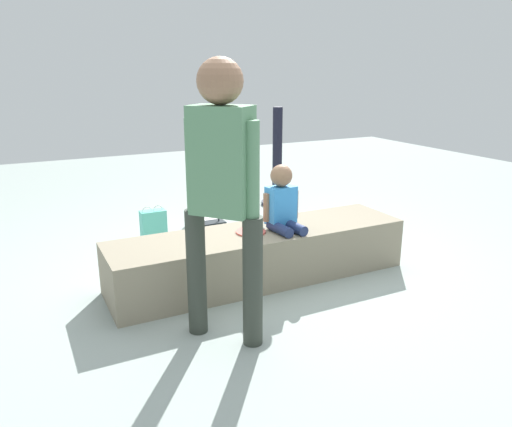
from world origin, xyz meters
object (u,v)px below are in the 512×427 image
object	(u,v)px
cake_plate	(251,230)
handbag_black_leather	(208,234)
water_bottle_near_gift	(253,241)
adult_standing	(222,179)
cake_box_white	(203,224)
gift_bag	(154,227)
child_seated	(282,202)
party_cup_red	(264,237)

from	to	relation	value
cake_plate	handbag_black_leather	distance (m)	0.86
cake_plate	water_bottle_near_gift	xyz separation A→B (m)	(0.29, 0.54, -0.31)
adult_standing	handbag_black_leather	xyz separation A→B (m)	(0.47, 1.47, -0.84)
cake_plate	cake_box_white	size ratio (longest dim) A/B	0.72
cake_plate	gift_bag	bearing A→B (deg)	110.71
cake_plate	water_bottle_near_gift	bearing A→B (deg)	61.90
water_bottle_near_gift	cake_box_white	xyz separation A→B (m)	(-0.18, 0.77, -0.04)
child_seated	cake_plate	bearing A→B (deg)	171.87
child_seated	water_bottle_near_gift	xyz separation A→B (m)	(0.05, 0.57, -0.50)
party_cup_red	cake_box_white	distance (m)	0.71
adult_standing	gift_bag	bearing A→B (deg)	87.81
gift_bag	party_cup_red	distance (m)	1.00
child_seated	adult_standing	xyz separation A→B (m)	(-0.73, -0.62, 0.37)
gift_bag	cake_box_white	size ratio (longest dim) A/B	1.14
child_seated	gift_bag	distance (m)	1.40
child_seated	cake_box_white	xyz separation A→B (m)	(-0.13, 1.34, -0.54)
child_seated	cake_plate	world-z (taller)	child_seated
cake_plate	party_cup_red	size ratio (longest dim) A/B	2.05
adult_standing	party_cup_red	size ratio (longest dim) A/B	14.51
gift_bag	water_bottle_near_gift	size ratio (longest dim) A/B	1.73
water_bottle_near_gift	party_cup_red	size ratio (longest dim) A/B	1.88
child_seated	adult_standing	world-z (taller)	adult_standing
adult_standing	cake_box_white	xyz separation A→B (m)	(0.61, 1.96, -0.90)
adult_standing	handbag_black_leather	bearing A→B (deg)	72.38
cake_plate	party_cup_red	world-z (taller)	cake_plate
child_seated	party_cup_red	bearing A→B (deg)	71.95
party_cup_red	cake_plate	bearing A→B (deg)	-124.41
gift_bag	water_bottle_near_gift	bearing A→B (deg)	-39.44
adult_standing	cake_box_white	bearing A→B (deg)	72.85
party_cup_red	water_bottle_near_gift	bearing A→B (deg)	-140.00
adult_standing	cake_box_white	size ratio (longest dim) A/B	5.09
cake_box_white	cake_plate	bearing A→B (deg)	-94.91
adult_standing	cake_box_white	distance (m)	2.24
child_seated	gift_bag	size ratio (longest dim) A/B	1.36
cake_plate	gift_bag	world-z (taller)	cake_plate
child_seated	handbag_black_leather	xyz separation A→B (m)	(-0.26, 0.85, -0.47)
adult_standing	party_cup_red	world-z (taller)	adult_standing
cake_plate	cake_box_white	bearing A→B (deg)	85.09
water_bottle_near_gift	cake_box_white	bearing A→B (deg)	102.85
water_bottle_near_gift	party_cup_red	world-z (taller)	water_bottle_near_gift
party_cup_red	handbag_black_leather	world-z (taller)	handbag_black_leather
child_seated	water_bottle_near_gift	bearing A→B (deg)	85.24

